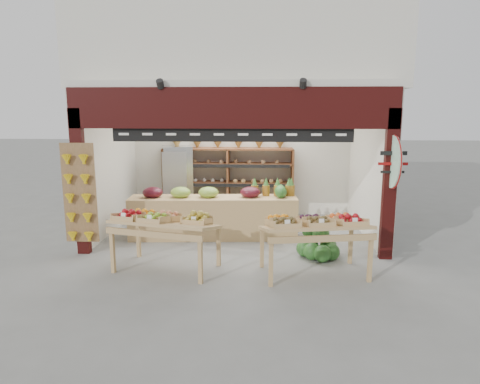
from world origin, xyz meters
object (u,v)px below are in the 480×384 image
object	(u,v)px
refrigerator	(178,181)
display_table_left	(160,221)
back_shelving	(228,167)
mid_counter	(213,215)
cardboard_stack	(184,218)
display_table_right	(315,224)
watermelon_pile	(317,245)

from	to	relation	value
refrigerator	display_table_left	size ratio (longest dim) A/B	0.96
back_shelving	mid_counter	xyz separation A→B (m)	(-0.16, -1.88, -0.76)
refrigerator	mid_counter	bearing A→B (deg)	-75.71
cardboard_stack	display_table_left	xyz separation A→B (m)	(0.05, -2.35, 0.55)
display_table_left	refrigerator	bearing A→B (deg)	96.76
cardboard_stack	display_table_left	size ratio (longest dim) A/B	0.59
mid_counter	display_table_left	xyz separation A→B (m)	(-0.66, -1.79, 0.34)
back_shelving	display_table_right	size ratio (longest dim) A/B	1.78
refrigerator	watermelon_pile	world-z (taller)	refrigerator
refrigerator	mid_counter	size ratio (longest dim) A/B	0.51
back_shelving	display_table_left	bearing A→B (deg)	-102.67
cardboard_stack	mid_counter	bearing A→B (deg)	-37.94
display_table_right	cardboard_stack	bearing A→B (deg)	135.74
refrigerator	cardboard_stack	xyz separation A→B (m)	(0.38, -1.25, -0.61)
display_table_left	display_table_right	size ratio (longest dim) A/B	1.02
back_shelving	mid_counter	bearing A→B (deg)	-94.97
mid_counter	display_table_left	distance (m)	1.94
refrigerator	watermelon_pile	distance (m)	4.30
cardboard_stack	watermelon_pile	xyz separation A→B (m)	(2.72, -1.66, -0.04)
back_shelving	display_table_right	world-z (taller)	back_shelving
refrigerator	watermelon_pile	bearing A→B (deg)	-60.01
display_table_left	mid_counter	bearing A→B (deg)	69.75
display_table_right	watermelon_pile	xyz separation A→B (m)	(0.17, 0.83, -0.61)
back_shelving	cardboard_stack	world-z (taller)	back_shelving
display_table_right	back_shelving	bearing A→B (deg)	113.81
display_table_left	cardboard_stack	bearing A→B (deg)	91.11
refrigerator	display_table_left	distance (m)	3.62
mid_counter	display_table_left	size ratio (longest dim) A/B	1.90
refrigerator	display_table_right	bearing A→B (deg)	-68.71
refrigerator	mid_counter	distance (m)	2.14
mid_counter	display_table_right	world-z (taller)	mid_counter
cardboard_stack	back_shelving	bearing A→B (deg)	56.73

